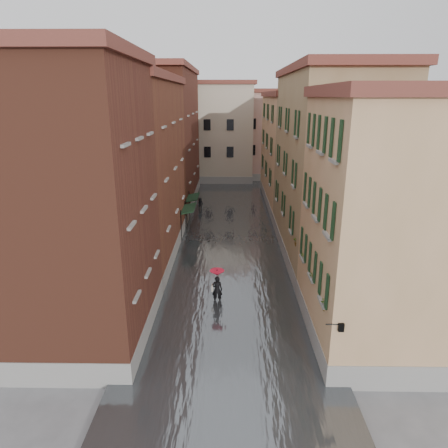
{
  "coord_description": "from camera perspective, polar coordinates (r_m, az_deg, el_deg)",
  "views": [
    {
      "loc": [
        0.02,
        -19.59,
        11.53
      ],
      "look_at": [
        -0.39,
        6.99,
        3.0
      ],
      "focal_mm": 32.0,
      "sensor_mm": 36.0,
      "label": 1
    }
  ],
  "objects": [
    {
      "name": "window_planters",
      "position": [
        20.86,
        12.21,
        -5.25
      ],
      "size": [
        0.59,
        8.47,
        0.84
      ],
      "color": "brown",
      "rests_on": "ground"
    },
    {
      "name": "ground",
      "position": [
        22.73,
        0.74,
        -12.69
      ],
      "size": [
        120.0,
        120.0,
        0.0
      ],
      "primitive_type": "plane",
      "color": "slate",
      "rests_on": "ground"
    },
    {
      "name": "pedestrian_main",
      "position": [
        23.25,
        -1.0,
        -8.6
      ],
      "size": [
        0.86,
        0.86,
        2.06
      ],
      "color": "black",
      "rests_on": "ground"
    },
    {
      "name": "pedestrian_far",
      "position": [
        41.88,
        -3.39,
        2.8
      ],
      "size": [
        0.79,
        0.67,
        1.44
      ],
      "primitive_type": "imported",
      "rotation": [
        0.0,
        0.0,
        -0.19
      ],
      "color": "black",
      "rests_on": "ground"
    },
    {
      "name": "building_right_mid",
      "position": [
        29.86,
        14.53,
        7.53
      ],
      "size": [
        6.0,
        14.0,
        13.0
      ],
      "primitive_type": "cube",
      "color": "#957F5A",
      "rests_on": "ground"
    },
    {
      "name": "awning_far",
      "position": [
        37.37,
        -4.53,
        3.7
      ],
      "size": [
        1.09,
        2.94,
        2.8
      ],
      "color": "black",
      "rests_on": "ground"
    },
    {
      "name": "awning_near",
      "position": [
        33.7,
        -5.11,
        2.12
      ],
      "size": [
        1.09,
        3.04,
        2.8
      ],
      "color": "black",
      "rests_on": "ground"
    },
    {
      "name": "building_right_far",
      "position": [
        44.52,
        10.06,
        10.06
      ],
      "size": [
        6.0,
        16.0,
        11.5
      ],
      "primitive_type": "cube",
      "color": "tan",
      "rests_on": "ground"
    },
    {
      "name": "building_end_cream",
      "position": [
        57.89,
        -2.16,
        12.8
      ],
      "size": [
        12.0,
        9.0,
        13.0
      ],
      "primitive_type": "cube",
      "color": "#B4A28F",
      "rests_on": "ground"
    },
    {
      "name": "building_left_near",
      "position": [
        19.59,
        -20.14,
        1.8
      ],
      "size": [
        6.0,
        8.0,
        13.0
      ],
      "primitive_type": "cube",
      "color": "brown",
      "rests_on": "ground"
    },
    {
      "name": "building_left_far",
      "position": [
        44.38,
        -8.39,
        11.75
      ],
      "size": [
        6.0,
        16.0,
        14.0
      ],
      "primitive_type": "cube",
      "color": "brown",
      "rests_on": "ground"
    },
    {
      "name": "wall_lantern",
      "position": [
        16.61,
        16.29,
        -13.89
      ],
      "size": [
        0.71,
        0.22,
        0.35
      ],
      "color": "black",
      "rests_on": "ground"
    },
    {
      "name": "building_end_pink",
      "position": [
        60.14,
        6.75,
        12.4
      ],
      "size": [
        10.0,
        9.0,
        12.0
      ],
      "primitive_type": "cube",
      "color": "tan",
      "rests_on": "ground"
    },
    {
      "name": "building_left_mid",
      "position": [
        29.91,
        -12.8,
        7.18
      ],
      "size": [
        6.0,
        14.0,
        12.5
      ],
      "primitive_type": "cube",
      "color": "brown",
      "rests_on": "ground"
    },
    {
      "name": "floodwater",
      "position": [
        34.53,
        0.81,
        -1.54
      ],
      "size": [
        10.0,
        60.0,
        0.2
      ],
      "primitive_type": "cube",
      "color": "#4B4F53",
      "rests_on": "ground"
    },
    {
      "name": "building_right_near",
      "position": [
        19.79,
        21.51,
        -0.48
      ],
      "size": [
        6.0,
        8.0,
        11.5
      ],
      "primitive_type": "cube",
      "color": "tan",
      "rests_on": "ground"
    }
  ]
}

